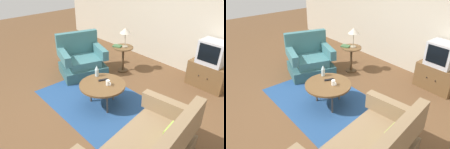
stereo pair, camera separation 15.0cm
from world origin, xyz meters
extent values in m
plane|color=brown|center=(0.00, 0.00, 0.00)|extent=(16.00, 16.00, 0.00)
cube|color=#BCB29E|center=(0.00, 2.48, 1.35)|extent=(9.00, 0.12, 2.70)
cube|color=navy|center=(-0.07, 0.06, 0.00)|extent=(2.61, 1.55, 0.00)
cube|color=#325C60|center=(-1.35, 0.51, 0.12)|extent=(1.08, 1.18, 0.24)
cube|color=#3D7075|center=(-1.35, 0.51, 0.33)|extent=(0.86, 0.88, 0.18)
cube|color=#3D7075|center=(-1.68, 0.61, 0.68)|extent=(0.42, 0.98, 0.52)
cube|color=#3D7075|center=(-1.47, 0.11, 0.53)|extent=(0.83, 0.38, 0.22)
cube|color=#3D7075|center=(-1.22, 0.92, 0.53)|extent=(0.83, 0.38, 0.22)
cube|color=#846B4C|center=(1.71, -0.41, 0.64)|extent=(0.38, 1.60, 0.45)
cube|color=#846B4C|center=(1.24, 0.25, 0.55)|extent=(0.89, 0.27, 0.26)
cube|color=#A3C651|center=(1.55, -0.19, 0.54)|extent=(0.20, 0.27, 0.26)
cylinder|color=brown|center=(-0.07, 0.06, 0.44)|extent=(0.84, 0.84, 0.04)
cylinder|color=#4C4742|center=(-0.07, 0.32, 0.21)|extent=(0.04, 0.04, 0.42)
cylinder|color=#4C4742|center=(-0.31, -0.04, 0.21)|extent=(0.04, 0.04, 0.42)
cylinder|color=#4C4742|center=(0.17, -0.04, 0.21)|extent=(0.04, 0.04, 0.42)
cylinder|color=brown|center=(-0.83, 1.33, 0.61)|extent=(0.47, 0.47, 0.02)
cylinder|color=#47311C|center=(-0.83, 1.33, 0.30)|extent=(0.05, 0.05, 0.60)
cylinder|color=#47311C|center=(-0.83, 1.33, 0.01)|extent=(0.26, 0.26, 0.02)
cube|color=brown|center=(0.89, 2.16, 0.27)|extent=(0.78, 0.44, 0.54)
sphere|color=black|center=(0.80, 1.93, 0.30)|extent=(0.02, 0.02, 0.02)
sphere|color=black|center=(0.99, 1.93, 0.30)|extent=(0.02, 0.02, 0.02)
cube|color=#B7B7BC|center=(0.89, 2.15, 0.79)|extent=(0.51, 0.40, 0.48)
cube|color=black|center=(0.89, 1.95, 0.81)|extent=(0.41, 0.01, 0.35)
cylinder|color=#9E937A|center=(-0.80, 1.36, 0.63)|extent=(0.13, 0.13, 0.02)
cylinder|color=#9E937A|center=(-0.80, 1.36, 0.80)|extent=(0.02, 0.02, 0.31)
cone|color=beige|center=(-0.80, 1.36, 1.01)|extent=(0.26, 0.26, 0.12)
cylinder|color=silver|center=(-0.37, 0.18, 0.53)|extent=(0.07, 0.07, 0.14)
cone|color=silver|center=(-0.37, 0.18, 0.64)|extent=(0.07, 0.07, 0.08)
cylinder|color=white|center=(0.02, 0.11, 0.50)|extent=(0.07, 0.07, 0.09)
torus|color=white|center=(0.08, 0.11, 0.50)|extent=(0.06, 0.01, 0.06)
cube|color=black|center=(-0.16, 0.16, 0.47)|extent=(0.11, 0.18, 0.02)
cube|color=#3D663D|center=(-0.94, 1.24, 0.64)|extent=(0.25, 0.23, 0.03)
camera|label=1|loc=(2.57, -2.07, 2.48)|focal=35.10mm
camera|label=2|loc=(2.67, -1.96, 2.48)|focal=35.10mm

